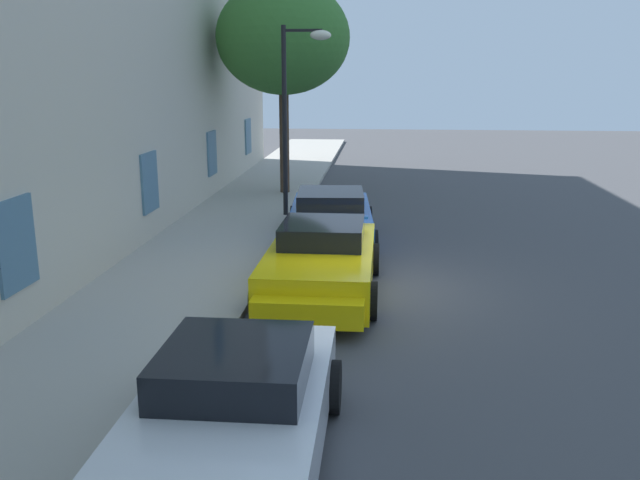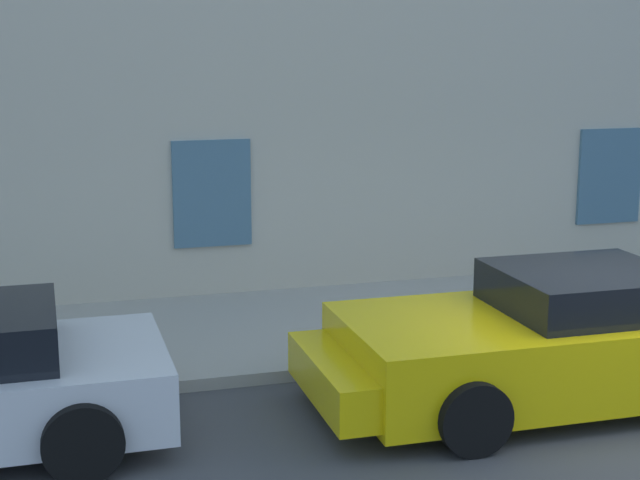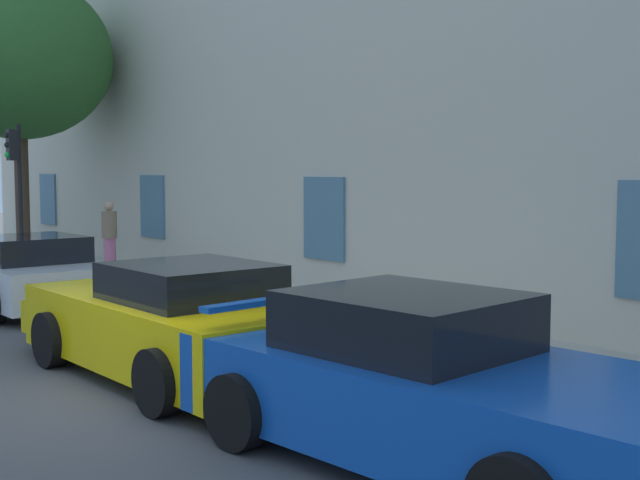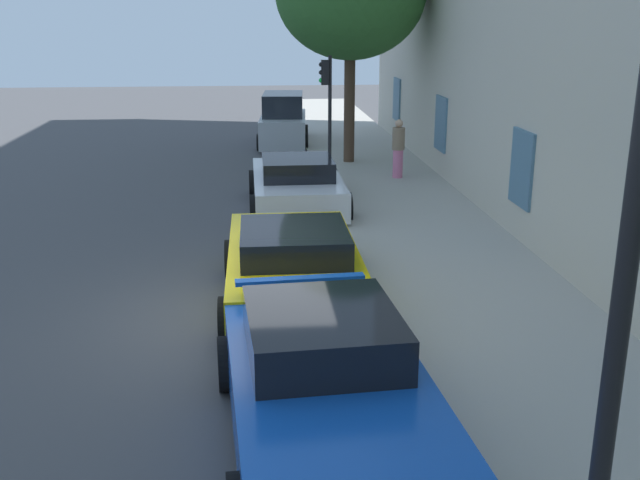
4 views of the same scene
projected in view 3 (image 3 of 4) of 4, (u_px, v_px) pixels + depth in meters
ground_plane at (139, 392)px, 9.28m from camera, size 80.00×80.00×0.00m
sidewalk at (378, 342)px, 11.66m from camera, size 60.00×3.44×0.14m
sportscar_red_lead at (21, 274)px, 15.12m from camera, size 4.77×2.28×1.31m
sportscar_yellow_flank at (169, 322)px, 10.15m from camera, size 4.84×2.28×1.38m
sportscar_white_middle at (453, 394)px, 6.88m from camera, size 5.17×2.49×1.42m
tree_midblock at (18, 57)px, 19.86m from camera, size 4.44×4.44×7.01m
traffic_light at (16, 173)px, 17.90m from camera, size 0.22×0.36×3.32m
pedestrian_admiring at (109, 236)px, 18.97m from camera, size 0.39×0.39×1.62m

